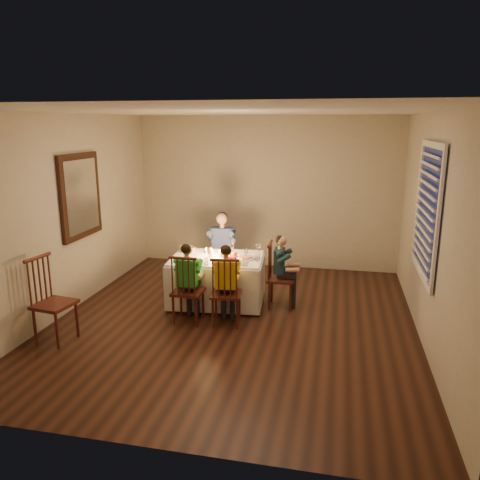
% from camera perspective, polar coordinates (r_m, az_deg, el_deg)
% --- Properties ---
extents(ground, '(5.00, 5.00, 0.00)m').
position_cam_1_polar(ground, '(6.08, -0.68, -9.82)').
color(ground, black).
rests_on(ground, ground).
extents(wall_left, '(0.02, 5.00, 2.60)m').
position_cam_1_polar(wall_left, '(6.56, -20.30, 2.95)').
color(wall_left, '#BAB49E').
rests_on(wall_left, ground).
extents(wall_right, '(0.02, 5.00, 2.60)m').
position_cam_1_polar(wall_right, '(5.64, 22.18, 1.11)').
color(wall_right, '#BAB49E').
rests_on(wall_right, ground).
extents(wall_back, '(4.50, 0.02, 2.60)m').
position_cam_1_polar(wall_back, '(8.11, 3.23, 5.76)').
color(wall_back, '#BAB49E').
rests_on(wall_back, ground).
extents(ceiling, '(5.00, 5.00, 0.00)m').
position_cam_1_polar(ceiling, '(5.57, -0.76, 15.47)').
color(ceiling, white).
rests_on(ceiling, wall_back).
extents(dining_table, '(1.36, 1.04, 0.63)m').
position_cam_1_polar(dining_table, '(6.52, -2.82, -3.74)').
color(dining_table, white).
rests_on(dining_table, ground).
extents(chair_adult, '(0.40, 0.38, 0.91)m').
position_cam_1_polar(chair_adult, '(7.34, -2.16, -5.57)').
color(chair_adult, '#3E1511').
rests_on(chair_adult, ground).
extents(chair_near_left, '(0.38, 0.36, 0.91)m').
position_cam_1_polar(chair_near_left, '(6.11, -6.25, -9.82)').
color(chair_near_left, '#3E1511').
rests_on(chair_near_left, ground).
extents(chair_near_right, '(0.41, 0.40, 0.91)m').
position_cam_1_polar(chair_near_right, '(6.00, -1.66, -10.18)').
color(chair_near_right, '#3E1511').
rests_on(chair_near_right, ground).
extents(chair_end, '(0.37, 0.38, 0.91)m').
position_cam_1_polar(chair_end, '(6.57, 4.95, -8.03)').
color(chair_end, '#3E1511').
rests_on(chair_end, ground).
extents(chair_extra, '(0.45, 0.47, 1.01)m').
position_cam_1_polar(chair_extra, '(5.98, -21.31, -11.27)').
color(chair_extra, '#3E1511').
rests_on(chair_extra, ground).
extents(adult, '(0.43, 0.40, 1.16)m').
position_cam_1_polar(adult, '(7.34, -2.16, -5.57)').
color(adult, navy).
rests_on(adult, ground).
extents(child_green, '(0.33, 0.31, 1.03)m').
position_cam_1_polar(child_green, '(6.11, -6.25, -9.82)').
color(child_green, green).
rests_on(child_green, ground).
extents(child_yellow, '(0.37, 0.35, 1.04)m').
position_cam_1_polar(child_yellow, '(6.00, -1.66, -10.18)').
color(child_yellow, yellow).
rests_on(child_yellow, ground).
extents(child_teal, '(0.30, 0.33, 1.01)m').
position_cam_1_polar(child_teal, '(6.57, 4.95, -8.03)').
color(child_teal, '#19363F').
rests_on(child_teal, ground).
extents(setting_adult, '(0.28, 0.28, 0.02)m').
position_cam_1_polar(setting_adult, '(6.69, -2.34, -1.48)').
color(setting_adult, white).
rests_on(setting_adult, dining_table).
extents(setting_green, '(0.28, 0.28, 0.02)m').
position_cam_1_polar(setting_green, '(6.24, -5.55, -2.67)').
color(setting_green, white).
rests_on(setting_green, dining_table).
extents(setting_yellow, '(0.28, 0.28, 0.02)m').
position_cam_1_polar(setting_yellow, '(6.17, -0.85, -2.81)').
color(setting_yellow, white).
rests_on(setting_yellow, dining_table).
extents(setting_teal, '(0.28, 0.28, 0.02)m').
position_cam_1_polar(setting_teal, '(6.39, 0.69, -2.22)').
color(setting_teal, white).
rests_on(setting_teal, dining_table).
extents(candle_left, '(0.06, 0.06, 0.10)m').
position_cam_1_polar(candle_left, '(6.46, -3.53, -1.67)').
color(candle_left, white).
rests_on(candle_left, dining_table).
extents(candle_right, '(0.06, 0.06, 0.10)m').
position_cam_1_polar(candle_right, '(6.44, -2.33, -1.71)').
color(candle_right, white).
rests_on(candle_right, dining_table).
extents(squash, '(0.09, 0.09, 0.09)m').
position_cam_1_polar(squash, '(6.81, -7.06, -0.98)').
color(squash, yellow).
rests_on(squash, dining_table).
extents(orange_fruit, '(0.08, 0.08, 0.08)m').
position_cam_1_polar(orange_fruit, '(6.46, -0.71, -1.74)').
color(orange_fruit, '#F85214').
rests_on(orange_fruit, dining_table).
extents(serving_bowl, '(0.21, 0.21, 0.05)m').
position_cam_1_polar(serving_bowl, '(6.76, -6.17, -1.23)').
color(serving_bowl, white).
rests_on(serving_bowl, dining_table).
extents(wall_mirror, '(0.06, 0.95, 1.15)m').
position_cam_1_polar(wall_mirror, '(6.76, -18.86, 5.10)').
color(wall_mirror, black).
rests_on(wall_mirror, wall_left).
extents(window_blinds, '(0.07, 1.34, 1.54)m').
position_cam_1_polar(window_blinds, '(5.69, 21.76, 3.31)').
color(window_blinds, '#0D1536').
rests_on(window_blinds, wall_right).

